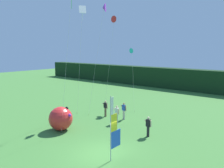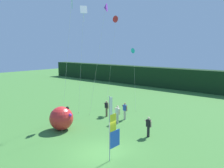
{
  "view_description": "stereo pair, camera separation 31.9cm",
  "coord_description": "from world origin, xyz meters",
  "px_view_note": "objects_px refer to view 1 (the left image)",
  "views": [
    {
      "loc": [
        9.64,
        -10.79,
        6.95
      ],
      "look_at": [
        -0.98,
        2.26,
        4.38
      ],
      "focal_mm": 36.33,
      "sensor_mm": 36.0,
      "label": 1
    },
    {
      "loc": [
        9.89,
        -10.59,
        6.95
      ],
      "look_at": [
        -0.98,
        2.26,
        4.38
      ],
      "focal_mm": 36.33,
      "sensor_mm": 36.0,
      "label": 2
    }
  ],
  "objects_px": {
    "banner_flag": "(114,129)",
    "kite_red_delta_4": "(114,20)",
    "person_mid_field": "(105,108)",
    "kite_green_diamond_5": "(70,10)",
    "person_far_right": "(124,111)",
    "person_near_banner": "(148,126)",
    "kite_purple_delta_3": "(104,8)",
    "person_far_left": "(117,114)",
    "kite_cyan_delta_2": "(132,51)",
    "kite_white_diamond_1": "(82,17)",
    "inflatable_balloon": "(61,119)"
  },
  "relations": [
    {
      "from": "person_far_right",
      "to": "kite_purple_delta_3",
      "type": "bearing_deg",
      "value": 169.23
    },
    {
      "from": "person_mid_field",
      "to": "person_near_banner",
      "type": "bearing_deg",
      "value": -17.8
    },
    {
      "from": "kite_cyan_delta_2",
      "to": "kite_red_delta_4",
      "type": "relative_size",
      "value": 0.66
    },
    {
      "from": "kite_cyan_delta_2",
      "to": "kite_white_diamond_1",
      "type": "bearing_deg",
      "value": -98.78
    },
    {
      "from": "kite_green_diamond_5",
      "to": "kite_cyan_delta_2",
      "type": "bearing_deg",
      "value": 97.55
    },
    {
      "from": "person_near_banner",
      "to": "kite_cyan_delta_2",
      "type": "distance_m",
      "value": 11.28
    },
    {
      "from": "kite_white_diamond_1",
      "to": "person_far_right",
      "type": "bearing_deg",
      "value": 33.82
    },
    {
      "from": "inflatable_balloon",
      "to": "kite_purple_delta_3",
      "type": "xyz_separation_m",
      "value": [
        -0.63,
        6.49,
        10.17
      ]
    },
    {
      "from": "kite_purple_delta_3",
      "to": "kite_red_delta_4",
      "type": "bearing_deg",
      "value": 108.15
    },
    {
      "from": "kite_purple_delta_3",
      "to": "kite_red_delta_4",
      "type": "height_order",
      "value": "kite_purple_delta_3"
    },
    {
      "from": "person_far_left",
      "to": "person_far_right",
      "type": "distance_m",
      "value": 1.46
    },
    {
      "from": "kite_white_diamond_1",
      "to": "person_mid_field",
      "type": "bearing_deg",
      "value": 55.28
    },
    {
      "from": "person_near_banner",
      "to": "kite_white_diamond_1",
      "type": "relative_size",
      "value": 0.15
    },
    {
      "from": "person_near_banner",
      "to": "person_mid_field",
      "type": "bearing_deg",
      "value": 162.2
    },
    {
      "from": "person_far_right",
      "to": "kite_purple_delta_3",
      "type": "height_order",
      "value": "kite_purple_delta_3"
    },
    {
      "from": "banner_flag",
      "to": "person_mid_field",
      "type": "xyz_separation_m",
      "value": [
        -6.52,
        6.77,
        -1.1
      ]
    },
    {
      "from": "kite_cyan_delta_2",
      "to": "banner_flag",
      "type": "bearing_deg",
      "value": -60.37
    },
    {
      "from": "person_far_right",
      "to": "kite_white_diamond_1",
      "type": "height_order",
      "value": "kite_white_diamond_1"
    },
    {
      "from": "banner_flag",
      "to": "kite_red_delta_4",
      "type": "xyz_separation_m",
      "value": [
        -8.49,
        10.71,
        8.4
      ]
    },
    {
      "from": "person_mid_field",
      "to": "kite_purple_delta_3",
      "type": "bearing_deg",
      "value": 135.46
    },
    {
      "from": "inflatable_balloon",
      "to": "kite_white_diamond_1",
      "type": "height_order",
      "value": "kite_white_diamond_1"
    },
    {
      "from": "inflatable_balloon",
      "to": "kite_purple_delta_3",
      "type": "distance_m",
      "value": 12.09
    },
    {
      "from": "banner_flag",
      "to": "inflatable_balloon",
      "type": "distance_m",
      "value": 7.07
    },
    {
      "from": "person_far_left",
      "to": "kite_cyan_delta_2",
      "type": "bearing_deg",
      "value": 112.49
    },
    {
      "from": "person_mid_field",
      "to": "kite_cyan_delta_2",
      "type": "height_order",
      "value": "kite_cyan_delta_2"
    },
    {
      "from": "kite_purple_delta_3",
      "to": "kite_red_delta_4",
      "type": "distance_m",
      "value": 3.21
    },
    {
      "from": "kite_green_diamond_5",
      "to": "kite_white_diamond_1",
      "type": "bearing_deg",
      "value": 124.57
    },
    {
      "from": "banner_flag",
      "to": "kite_cyan_delta_2",
      "type": "height_order",
      "value": "kite_cyan_delta_2"
    },
    {
      "from": "kite_purple_delta_3",
      "to": "kite_red_delta_4",
      "type": "relative_size",
      "value": 1.08
    },
    {
      "from": "person_mid_field",
      "to": "kite_red_delta_4",
      "type": "distance_m",
      "value": 10.47
    },
    {
      "from": "person_mid_field",
      "to": "inflatable_balloon",
      "type": "height_order",
      "value": "inflatable_balloon"
    },
    {
      "from": "person_far_left",
      "to": "kite_white_diamond_1",
      "type": "xyz_separation_m",
      "value": [
        -3.61,
        -0.81,
        9.11
      ]
    },
    {
      "from": "person_far_right",
      "to": "banner_flag",
      "type": "bearing_deg",
      "value": -58.26
    },
    {
      "from": "kite_cyan_delta_2",
      "to": "person_far_right",
      "type": "bearing_deg",
      "value": -63.79
    },
    {
      "from": "person_near_banner",
      "to": "kite_purple_delta_3",
      "type": "relative_size",
      "value": 0.14
    },
    {
      "from": "kite_green_diamond_5",
      "to": "inflatable_balloon",
      "type": "bearing_deg",
      "value": -177.51
    },
    {
      "from": "person_near_banner",
      "to": "inflatable_balloon",
      "type": "height_order",
      "value": "inflatable_balloon"
    },
    {
      "from": "inflatable_balloon",
      "to": "kite_white_diamond_1",
      "type": "xyz_separation_m",
      "value": [
        -0.92,
        3.64,
        9.0
      ]
    },
    {
      "from": "kite_purple_delta_3",
      "to": "kite_green_diamond_5",
      "type": "bearing_deg",
      "value": -71.28
    },
    {
      "from": "person_mid_field",
      "to": "kite_red_delta_4",
      "type": "xyz_separation_m",
      "value": [
        -1.97,
        3.94,
        9.5
      ]
    },
    {
      "from": "person_far_left",
      "to": "kite_purple_delta_3",
      "type": "relative_size",
      "value": 0.15
    },
    {
      "from": "person_far_left",
      "to": "kite_green_diamond_5",
      "type": "distance_m",
      "value": 10.07
    },
    {
      "from": "person_near_banner",
      "to": "kite_green_diamond_5",
      "type": "distance_m",
      "value": 10.93
    },
    {
      "from": "inflatable_balloon",
      "to": "kite_cyan_delta_2",
      "type": "xyz_separation_m",
      "value": [
        0.15,
        10.58,
        5.74
      ]
    },
    {
      "from": "person_mid_field",
      "to": "kite_green_diamond_5",
      "type": "relative_size",
      "value": 0.15
    },
    {
      "from": "banner_flag",
      "to": "kite_purple_delta_3",
      "type": "bearing_deg",
      "value": 134.12
    },
    {
      "from": "banner_flag",
      "to": "person_far_right",
      "type": "xyz_separation_m",
      "value": [
        -4.44,
        7.17,
        -1.09
      ]
    },
    {
      "from": "inflatable_balloon",
      "to": "kite_green_diamond_5",
      "type": "relative_size",
      "value": 0.18
    },
    {
      "from": "person_far_left",
      "to": "kite_red_delta_4",
      "type": "height_order",
      "value": "kite_red_delta_4"
    },
    {
      "from": "kite_red_delta_4",
      "to": "kite_green_diamond_5",
      "type": "distance_m",
      "value": 9.91
    }
  ]
}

